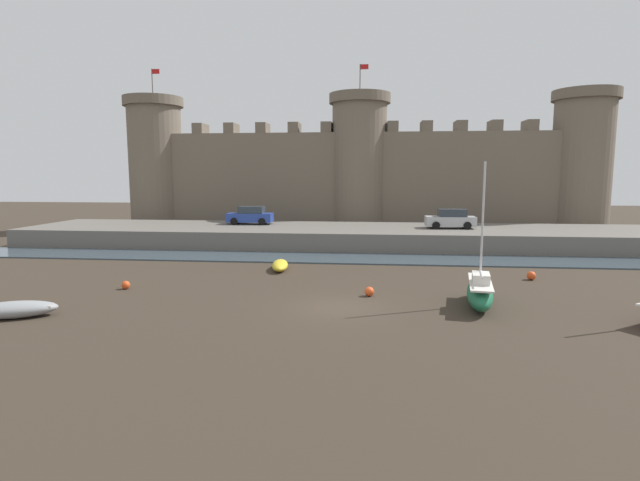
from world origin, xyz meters
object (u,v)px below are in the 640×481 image
Objects in this scene: mooring_buoy_near_channel at (126,285)px; car_quay_centre_east at (250,216)px; sailboat_midflat_left at (480,292)px; mooring_buoy_off_centre at (531,276)px; rowboat_midflat_right at (280,265)px; rowboat_foreground_centre at (13,309)px; mooring_buoy_mid_mud at (369,292)px; car_quay_east at (451,219)px.

car_quay_centre_east is at bearing 84.52° from mooring_buoy_near_channel.
mooring_buoy_off_centre is (4.21, 6.33, -0.44)m from sailboat_midflat_left.
rowboat_foreground_centre is at bearing -128.41° from rowboat_midflat_right.
sailboat_midflat_left is 5.29m from mooring_buoy_mid_mud.
mooring_buoy_off_centre is at bearing -5.47° from rowboat_midflat_right.
rowboat_foreground_centre is 0.89× the size of car_quay_centre_east.
sailboat_midflat_left reaches higher than rowboat_foreground_centre.
mooring_buoy_off_centre is at bearing 27.63° from mooring_buoy_mid_mud.
sailboat_midflat_left is 26.84m from car_quay_centre_east.
rowboat_midflat_right reaches higher than mooring_buoy_off_centre.
car_quay_east is (19.55, 18.07, 2.09)m from mooring_buoy_near_channel.
car_quay_centre_east is at bearing 118.85° from mooring_buoy_mid_mud.
mooring_buoy_mid_mud is 10.47m from mooring_buoy_off_centre.
car_quay_centre_east is 1.00× the size of car_quay_east.
car_quay_centre_east is at bearing 174.52° from car_quay_east.
mooring_buoy_mid_mud is at bearing -110.03° from car_quay_east.
car_quay_centre_east reaches higher than mooring_buoy_near_channel.
mooring_buoy_mid_mud is (5.71, -6.29, -0.09)m from rowboat_midflat_right.
mooring_buoy_off_centre reaches higher than mooring_buoy_mid_mud.
mooring_buoy_near_channel is 0.88× the size of mooring_buoy_off_centre.
sailboat_midflat_left is 19.88m from car_quay_east.
rowboat_foreground_centre is 25.79m from car_quay_centre_east.
car_quay_centre_east is (-16.06, 21.44, 1.61)m from sailboat_midflat_left.
rowboat_midflat_right is 17.34m from car_quay_east.
car_quay_centre_east is (1.90, 19.76, 2.09)m from mooring_buoy_near_channel.
rowboat_midflat_right is 15.05m from mooring_buoy_off_centre.
rowboat_foreground_centre is 8.28× the size of mooring_buoy_near_channel.
mooring_buoy_mid_mud is 19.56m from car_quay_east.
mooring_buoy_mid_mud is (15.00, 5.44, -0.14)m from rowboat_foreground_centre.
sailboat_midflat_left is 13.13× the size of mooring_buoy_off_centre.
mooring_buoy_off_centre is 0.12× the size of car_quay_centre_east.
rowboat_foreground_centre is 32.17m from car_quay_east.
car_quay_centre_east is (-11.00, 19.96, 2.07)m from mooring_buoy_mid_mud.
rowboat_midflat_right is 0.75× the size of car_quay_centre_east.
rowboat_foreground_centre is 1.18× the size of rowboat_midflat_right.
mooring_buoy_near_channel is at bearing -137.26° from car_quay_east.
mooring_buoy_off_centre reaches higher than mooring_buoy_near_channel.
sailboat_midflat_left reaches higher than car_quay_centre_east.
sailboat_midflat_left is at bearing -123.61° from mooring_buoy_off_centre.
rowboat_midflat_right is 6.49× the size of mooring_buoy_mid_mud.
rowboat_midflat_right is 0.75× the size of car_quay_east.
rowboat_foreground_centre is 6.02m from mooring_buoy_near_channel.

